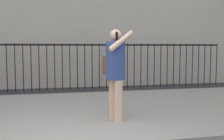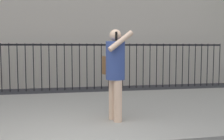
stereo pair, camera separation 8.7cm
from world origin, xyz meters
name	(u,v)px [view 1 (the left image)]	position (x,y,z in m)	size (l,w,h in m)	color
sidewalk	(64,114)	(0.00, 2.20, 0.07)	(28.00, 4.40, 0.15)	#9E9B93
iron_fence	(58,60)	(0.00, 5.90, 1.02)	(12.03, 0.04, 1.60)	black
pedestrian_on_phone	(115,68)	(0.87, 1.21, 1.10)	(0.50, 0.71, 1.64)	beige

